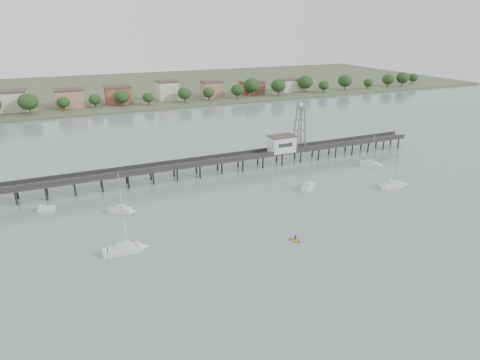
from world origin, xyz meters
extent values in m
plane|color=gray|center=(0.00, 0.00, 0.00)|extent=(500.00, 500.00, 0.00)
cube|color=#2D2823|center=(0.00, 60.00, 3.75)|extent=(150.00, 5.00, 0.50)
cube|color=#333335|center=(0.00, 57.60, 4.55)|extent=(150.00, 0.12, 1.10)
cube|color=#333335|center=(0.00, 62.40, 4.55)|extent=(150.00, 0.12, 1.10)
cylinder|color=black|center=(0.00, 58.10, 1.80)|extent=(0.50, 0.50, 4.40)
cylinder|color=black|center=(0.00, 61.90, 1.80)|extent=(0.50, 0.50, 4.40)
cylinder|color=black|center=(73.00, 58.10, 1.80)|extent=(0.50, 0.50, 4.40)
cylinder|color=black|center=(73.00, 61.90, 1.80)|extent=(0.50, 0.50, 4.40)
cube|color=silver|center=(25.00, 60.00, 6.50)|extent=(8.00, 5.00, 5.00)
cube|color=#4C3833|center=(25.00, 60.00, 9.15)|extent=(8.40, 5.40, 0.30)
cube|color=slate|center=(31.50, 60.00, 18.15)|extent=(1.80, 1.80, 0.30)
cube|color=silver|center=(31.50, 60.00, 18.90)|extent=(0.90, 0.90, 1.20)
cube|color=silver|center=(-28.59, 42.72, 0.48)|extent=(5.08, 3.90, 1.65)
cone|color=silver|center=(-25.97, 41.31, 0.47)|extent=(2.63, 2.58, 1.85)
cube|color=silver|center=(-28.59, 42.72, 1.65)|extent=(2.57, 2.31, 0.75)
cylinder|color=#A5A8AA|center=(-28.30, 42.57, 5.77)|extent=(0.18, 0.18, 8.94)
cylinder|color=#A5A8AA|center=(-29.29, 43.10, 2.20)|extent=(2.51, 1.43, 0.12)
cube|color=silver|center=(49.93, 46.28, 0.48)|extent=(4.90, 4.54, 1.65)
cone|color=silver|center=(52.24, 44.33, 0.48)|extent=(2.75, 2.73, 1.88)
cube|color=silver|center=(49.93, 46.28, 1.65)|extent=(2.61, 2.53, 0.75)
cylinder|color=#A5A8AA|center=(50.19, 46.06, 5.82)|extent=(0.18, 0.18, 9.05)
cylinder|color=#A5A8AA|center=(49.32, 46.79, 2.20)|extent=(2.23, 1.90, 0.12)
cube|color=silver|center=(-30.68, 24.09, 0.48)|extent=(6.44, 2.74, 1.65)
cone|color=silver|center=(-26.73, 23.91, 0.48)|extent=(2.75, 2.58, 2.46)
cube|color=silver|center=(-30.68, 24.09, 1.65)|extent=(2.90, 2.09, 0.75)
cylinder|color=#A5A8AA|center=(-30.24, 24.07, 7.24)|extent=(0.18, 0.18, 11.88)
cylinder|color=#A5A8AA|center=(-31.74, 24.13, 2.20)|extent=(3.70, 0.28, 0.12)
cube|color=silver|center=(43.26, 29.00, 0.48)|extent=(6.26, 3.12, 1.65)
cone|color=silver|center=(46.97, 28.49, 0.48)|extent=(2.79, 2.65, 2.33)
cube|color=silver|center=(43.26, 29.00, 1.65)|extent=(2.89, 2.21, 0.75)
cylinder|color=#A5A8AA|center=(43.67, 28.94, 6.92)|extent=(0.18, 0.18, 11.24)
cylinder|color=#A5A8AA|center=(42.27, 29.14, 2.20)|extent=(3.48, 0.59, 0.12)
cube|color=silver|center=(21.16, 37.52, 0.48)|extent=(5.41, 4.72, 1.65)
cone|color=silver|center=(23.79, 39.44, 0.48)|extent=(2.95, 2.92, 2.03)
cube|color=silver|center=(21.16, 37.52, 1.65)|extent=(2.83, 2.68, 0.75)
cylinder|color=#A5A8AA|center=(21.45, 37.73, 6.19)|extent=(0.18, 0.18, 9.78)
cylinder|color=#A5A8AA|center=(20.46, 37.00, 2.20)|extent=(2.53, 1.89, 0.12)
cube|color=silver|center=(-45.26, 51.46, 0.38)|extent=(4.11, 2.24, 1.08)
cube|color=silver|center=(-46.11, 51.60, 1.03)|extent=(1.49, 1.49, 0.65)
imported|color=yellow|center=(3.19, 14.31, 0.00)|extent=(1.73, 1.41, 2.45)
imported|color=black|center=(3.19, 14.31, 0.00)|extent=(0.81, 1.32, 0.30)
ellipsoid|color=beige|center=(-37.21, 30.41, 0.08)|extent=(0.56, 0.56, 0.39)
ellipsoid|color=beige|center=(-2.71, 36.62, 0.08)|extent=(0.56, 0.56, 0.39)
ellipsoid|color=beige|center=(32.54, 39.50, 0.08)|extent=(0.56, 0.56, 0.39)
ellipsoid|color=beige|center=(14.70, 17.56, 0.08)|extent=(0.56, 0.56, 0.39)
ellipsoid|color=beige|center=(38.05, 26.50, 0.08)|extent=(0.56, 0.56, 0.39)
ellipsoid|color=beige|center=(-13.64, 29.07, 0.08)|extent=(0.56, 0.56, 0.39)
ellipsoid|color=beige|center=(48.83, 18.94, 0.08)|extent=(0.56, 0.56, 0.39)
cube|color=#475133|center=(0.00, 245.00, 0.50)|extent=(500.00, 170.00, 1.40)
cube|color=brown|center=(-62.00, 183.00, 5.70)|extent=(13.00, 10.50, 9.00)
cube|color=brown|center=(-35.00, 183.00, 5.70)|extent=(13.00, 10.50, 9.00)
cube|color=brown|center=(-10.00, 183.00, 5.70)|extent=(13.00, 10.50, 9.00)
cube|color=brown|center=(18.00, 183.00, 5.70)|extent=(13.00, 10.50, 9.00)
cube|color=brown|center=(45.00, 183.00, 5.70)|extent=(13.00, 10.50, 9.00)
cube|color=brown|center=(72.00, 183.00, 5.70)|extent=(13.00, 10.50, 9.00)
cube|color=brown|center=(100.00, 183.00, 5.70)|extent=(13.00, 10.50, 9.00)
ellipsoid|color=#1C3415|center=(0.00, 171.00, 6.00)|extent=(8.00, 8.00, 6.80)
ellipsoid|color=#1C3415|center=(120.00, 171.00, 6.00)|extent=(8.00, 8.00, 6.80)
camera|label=1|loc=(-37.04, -49.04, 42.89)|focal=30.00mm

